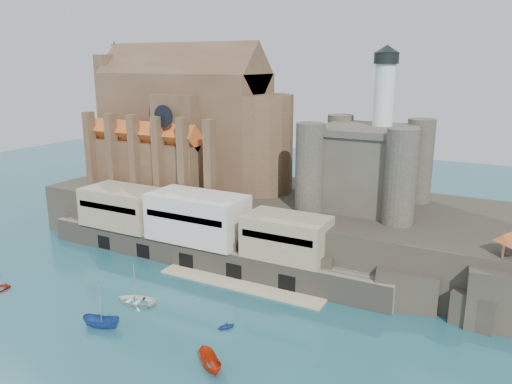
% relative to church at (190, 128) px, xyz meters
% --- Properties ---
extents(ground, '(300.00, 300.00, 0.00)m').
position_rel_church_xyz_m(ground, '(24.13, -41.85, -22.13)').
color(ground, '#194B55').
rests_on(ground, ground).
extents(promontory, '(100.00, 36.00, 10.00)m').
position_rel_church_xyz_m(promontory, '(23.94, -2.48, -17.20)').
color(promontory, '#28241E').
rests_on(promontory, ground).
extents(quay, '(70.00, 12.00, 13.05)m').
position_rel_church_xyz_m(quay, '(13.94, -18.78, -16.06)').
color(quay, '#6E6758').
rests_on(quay, ground).
extents(church, '(47.00, 25.93, 30.51)m').
position_rel_church_xyz_m(church, '(0.00, 0.00, 0.00)').
color(church, '#513926').
rests_on(church, promontory).
extents(castle_keep, '(21.20, 21.20, 29.30)m').
position_rel_church_xyz_m(castle_keep, '(40.21, -0.78, -3.81)').
color(castle_keep, '#403D33').
rests_on(castle_keep, promontory).
extents(rock_outcrop, '(14.50, 10.50, 8.70)m').
position_rel_church_xyz_m(rock_outcrop, '(66.13, -16.01, -18.11)').
color(rock_outcrop, '#28241E').
rests_on(rock_outcrop, ground).
extents(boat_2, '(2.64, 2.60, 5.65)m').
position_rel_church_xyz_m(boat_2, '(15.75, -44.81, -22.13)').
color(boat_2, navy).
rests_on(boat_2, ground).
extents(boat_5, '(2.82, 2.81, 5.27)m').
position_rel_church_xyz_m(boat_5, '(34.48, -45.69, -22.13)').
color(boat_5, '#BD2B09').
rests_on(boat_5, ground).
extents(boat_6, '(1.81, 4.79, 6.55)m').
position_rel_church_xyz_m(boat_6, '(14.91, -36.78, -22.13)').
color(boat_6, white).
rests_on(boat_6, ground).
extents(boat_7, '(2.65, 2.40, 2.62)m').
position_rel_church_xyz_m(boat_7, '(31.37, -36.74, -22.13)').
color(boat_7, navy).
rests_on(boat_7, ground).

